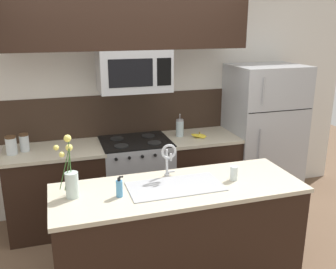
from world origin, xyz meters
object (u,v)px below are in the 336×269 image
dish_soap_bottle (119,188)px  banana_bunch (199,136)px  sink_faucet (168,156)px  flower_vase (71,180)px  storage_jar_medium (24,142)px  refrigerator (262,134)px  microwave (134,70)px  drinking_glass (234,173)px  storage_jar_tall (11,145)px  stove_range (136,179)px  french_press (180,128)px

dish_soap_bottle → banana_bunch: bearing=47.0°
sink_faucet → flower_vase: size_ratio=0.65×
storage_jar_medium → sink_faucet: bearing=-42.3°
refrigerator → storage_jar_medium: (-2.75, 0.02, 0.15)m
microwave → refrigerator: bearing=1.5°
dish_soap_bottle → drinking_glass: size_ratio=1.37×
flower_vase → microwave: bearing=57.2°
storage_jar_tall → sink_faucet: bearing=-37.9°
microwave → banana_bunch: (0.74, -0.04, -0.77)m
microwave → storage_jar_medium: microwave is taller
refrigerator → drinking_glass: bearing=-129.0°
banana_bunch → flower_vase: bearing=-142.9°
microwave → sink_faucet: bearing=-87.1°
refrigerator → storage_jar_tall: size_ratio=8.95×
stove_range → french_press: french_press is taller
french_press → stove_range: bearing=-173.7°
storage_jar_medium → flower_vase: (0.40, -1.22, 0.04)m
stove_range → microwave: size_ratio=1.25×
dish_soap_bottle → storage_jar_medium: bearing=119.2°
sink_faucet → dish_soap_bottle: bearing=-153.4°
banana_bunch → dish_soap_bottle: 1.68m
microwave → drinking_glass: microwave is taller
storage_jar_medium → microwave: bearing=-2.8°
microwave → storage_jar_tall: size_ratio=3.92×
refrigerator → french_press: bearing=177.8°
refrigerator → flower_vase: 2.65m
stove_range → microwave: 1.24m
microwave → storage_jar_tall: microwave is taller
microwave → dish_soap_bottle: microwave is taller
microwave → banana_bunch: 1.06m
storage_jar_medium → sink_faucet: size_ratio=0.61×
storage_jar_tall → flower_vase: bearing=-66.0°
drinking_glass → french_press: bearing=91.0°
banana_bunch → dish_soap_bottle: bearing=-133.0°
storage_jar_tall → french_press: 1.81m
storage_jar_medium → storage_jar_tall: bearing=-151.4°
storage_jar_medium → sink_faucet: 1.63m
refrigerator → dish_soap_bottle: refrigerator is taller
storage_jar_medium → stove_range: bearing=-1.8°
stove_range → drinking_glass: bearing=-66.0°
storage_jar_tall → french_press: bearing=2.8°
storage_jar_medium → french_press: french_press is taller
stove_range → dish_soap_bottle: (-0.41, -1.29, 0.52)m
sink_faucet → storage_jar_tall: bearing=142.1°
sink_faucet → flower_vase: 0.82m
flower_vase → sink_faucet: bearing=9.1°
stove_range → french_press: (0.54, 0.06, 0.55)m
storage_jar_tall → flower_vase: size_ratio=0.40×
microwave → storage_jar_medium: bearing=177.2°
microwave → drinking_glass: bearing=-65.7°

